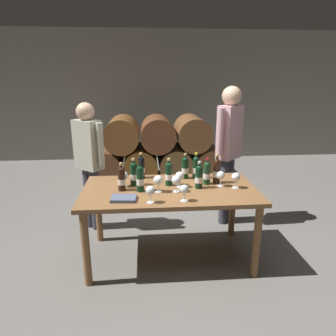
{
  "coord_description": "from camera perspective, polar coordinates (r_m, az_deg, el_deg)",
  "views": [
    {
      "loc": [
        -0.23,
        -2.76,
        1.8
      ],
      "look_at": [
        0.0,
        0.2,
        0.91
      ],
      "focal_mm": 32.17,
      "sensor_mm": 36.0,
      "label": 1
    }
  ],
  "objects": [
    {
      "name": "ground_plane",
      "position": [
        3.31,
        0.28,
        -16.32
      ],
      "size": [
        14.0,
        14.0,
        0.0
      ],
      "primitive_type": "plane",
      "color": "#66635E"
    },
    {
      "name": "cellar_back_wall",
      "position": [
        6.98,
        -2.66,
        13.39
      ],
      "size": [
        10.0,
        0.24,
        2.8
      ],
      "primitive_type": "cube",
      "color": "gray",
      "rests_on": "ground_plane"
    },
    {
      "name": "barrel_stack",
      "position": [
        5.51,
        -1.97,
        3.41
      ],
      "size": [
        2.49,
        0.9,
        1.15
      ],
      "color": "brown",
      "rests_on": "ground_plane"
    },
    {
      "name": "dining_table",
      "position": [
        2.99,
        0.3,
        -5.53
      ],
      "size": [
        1.7,
        0.9,
        0.76
      ],
      "color": "brown",
      "rests_on": "ground_plane"
    },
    {
      "name": "wine_bottle_0",
      "position": [
        3.01,
        0.14,
        -1.06
      ],
      "size": [
        0.07,
        0.07,
        0.28
      ],
      "color": "black",
      "rests_on": "dining_table"
    },
    {
      "name": "wine_bottle_1",
      "position": [
        2.95,
        5.9,
        -1.6
      ],
      "size": [
        0.07,
        0.07,
        0.27
      ],
      "color": "black",
      "rests_on": "dining_table"
    },
    {
      "name": "wine_bottle_2",
      "position": [
        2.86,
        -5.27,
        -1.93
      ],
      "size": [
        0.07,
        0.07,
        0.3
      ],
      "color": "black",
      "rests_on": "dining_table"
    },
    {
      "name": "wine_bottle_3",
      "position": [
        3.24,
        -5.09,
        0.18
      ],
      "size": [
        0.07,
        0.07,
        0.28
      ],
      "color": "black",
      "rests_on": "dining_table"
    },
    {
      "name": "wine_bottle_4",
      "position": [
        3.07,
        7.37,
        -0.89
      ],
      "size": [
        0.07,
        0.07,
        0.28
      ],
      "color": "#19381E",
      "rests_on": "dining_table"
    },
    {
      "name": "wine_bottle_5",
      "position": [
        3.03,
        -6.52,
        -1.05
      ],
      "size": [
        0.07,
        0.07,
        0.28
      ],
      "color": "black",
      "rests_on": "dining_table"
    },
    {
      "name": "wine_bottle_6",
      "position": [
        3.24,
        5.31,
        0.16
      ],
      "size": [
        0.07,
        0.07,
        0.28
      ],
      "color": "black",
      "rests_on": "dining_table"
    },
    {
      "name": "wine_bottle_7",
      "position": [
        3.23,
        3.25,
        0.1
      ],
      "size": [
        0.07,
        0.07,
        0.28
      ],
      "color": "black",
      "rests_on": "dining_table"
    },
    {
      "name": "wine_bottle_8",
      "position": [
        2.91,
        -8.79,
        -1.96
      ],
      "size": [
        0.07,
        0.07,
        0.28
      ],
      "color": "black",
      "rests_on": "dining_table"
    },
    {
      "name": "wine_bottle_9",
      "position": [
        3.12,
        9.2,
        -0.48
      ],
      "size": [
        0.07,
        0.07,
        0.31
      ],
      "color": "black",
      "rests_on": "dining_table"
    },
    {
      "name": "wine_glass_0",
      "position": [
        2.96,
        2.22,
        -1.6
      ],
      "size": [
        0.09,
        0.09,
        0.16
      ],
      "color": "white",
      "rests_on": "dining_table"
    },
    {
      "name": "wine_glass_1",
      "position": [
        2.6,
        -3.38,
        -4.37
      ],
      "size": [
        0.08,
        0.08,
        0.15
      ],
      "color": "white",
      "rests_on": "dining_table"
    },
    {
      "name": "wine_glass_2",
      "position": [
        3.0,
        -8.45,
        -1.46
      ],
      "size": [
        0.09,
        0.09,
        0.16
      ],
      "color": "white",
      "rests_on": "dining_table"
    },
    {
      "name": "wine_glass_3",
      "position": [
        2.84,
        1.6,
        -2.35
      ],
      "size": [
        0.09,
        0.09,
        0.17
      ],
      "color": "white",
      "rests_on": "dining_table"
    },
    {
      "name": "wine_glass_4",
      "position": [
        3.01,
        12.75,
        -1.71
      ],
      "size": [
        0.08,
        0.08,
        0.16
      ],
      "color": "white",
      "rests_on": "dining_table"
    },
    {
      "name": "wine_glass_5",
      "position": [
        2.63,
        3.09,
        -4.12
      ],
      "size": [
        0.08,
        0.08,
        0.15
      ],
      "color": "white",
      "rests_on": "dining_table"
    },
    {
      "name": "wine_glass_6",
      "position": [
        2.84,
        -1.87,
        -2.38
      ],
      "size": [
        0.09,
        0.09,
        0.16
      ],
      "color": "white",
      "rests_on": "dining_table"
    },
    {
      "name": "wine_glass_7",
      "position": [
        3.03,
        9.95,
        -1.46
      ],
      "size": [
        0.08,
        0.08,
        0.16
      ],
      "color": "white",
      "rests_on": "dining_table"
    },
    {
      "name": "tasting_notebook",
      "position": [
        2.71,
        -8.39,
        -5.73
      ],
      "size": [
        0.23,
        0.18,
        0.03
      ],
      "primitive_type": "cube",
      "rotation": [
        0.0,
        0.0,
        -0.08
      ],
      "color": "#4C5670",
      "rests_on": "dining_table"
    },
    {
      "name": "sommelier_presenting",
      "position": [
        3.73,
        11.49,
        4.66
      ],
      "size": [
        0.38,
        0.37,
        1.72
      ],
      "color": "#383842",
      "rests_on": "ground_plane"
    },
    {
      "name": "taster_seated_left",
      "position": [
        3.65,
        -14.79,
        2.2
      ],
      "size": [
        0.4,
        0.34,
        1.54
      ],
      "color": "#383842",
      "rests_on": "ground_plane"
    }
  ]
}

